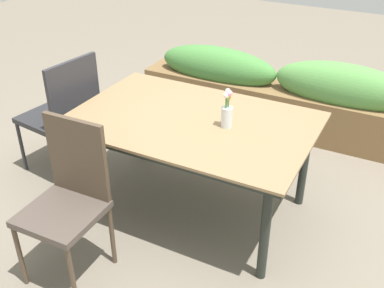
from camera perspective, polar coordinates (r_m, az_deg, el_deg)
name	(u,v)px	position (r m, az deg, el deg)	size (l,w,h in m)	color
ground_plane	(205,202)	(3.41, 1.62, -7.12)	(12.00, 12.00, 0.00)	#756B5B
dining_table	(192,128)	(3.01, 0.00, 2.00)	(1.56, 1.02, 0.71)	#8C704C
chair_near_left	(69,194)	(2.68, -14.95, -5.94)	(0.42, 0.42, 0.95)	#4F443C
chair_end_left	(65,110)	(3.62, -15.43, 4.02)	(0.55, 0.55, 0.95)	#28282C
flower_vase	(227,111)	(2.85, 4.33, 4.03)	(0.07, 0.07, 0.25)	silver
planter_box	(276,94)	(4.29, 10.34, 6.05)	(2.56, 0.37, 0.73)	brown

